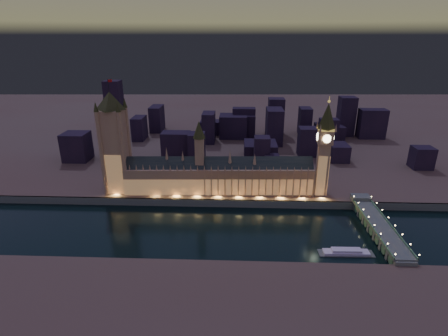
{
  "coord_description": "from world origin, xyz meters",
  "views": [
    {
      "loc": [
        18.48,
        -284.62,
        167.95
      ],
      "look_at": [
        5.0,
        55.0,
        38.0
      ],
      "focal_mm": 28.0,
      "sensor_mm": 36.0,
      "label": 1
    }
  ],
  "objects_px": {
    "westminster_bridge": "(377,226)",
    "river_boat": "(346,252)",
    "elizabeth_tower": "(325,142)",
    "palace_of_westminster": "(218,176)",
    "victoria_tower": "(114,138)"
  },
  "relations": [
    {
      "from": "victoria_tower",
      "to": "elizabeth_tower",
      "type": "distance_m",
      "value": 218.0
    },
    {
      "from": "elizabeth_tower",
      "to": "river_boat",
      "type": "distance_m",
      "value": 119.32
    },
    {
      "from": "palace_of_westminster",
      "to": "elizabeth_tower",
      "type": "bearing_deg",
      "value": 0.1
    },
    {
      "from": "westminster_bridge",
      "to": "river_boat",
      "type": "distance_m",
      "value": 51.48
    },
    {
      "from": "palace_of_westminster",
      "to": "elizabeth_tower",
      "type": "height_order",
      "value": "elizabeth_tower"
    },
    {
      "from": "palace_of_westminster",
      "to": "elizabeth_tower",
      "type": "distance_m",
      "value": 116.77
    },
    {
      "from": "river_boat",
      "to": "palace_of_westminster",
      "type": "bearing_deg",
      "value": 137.84
    },
    {
      "from": "palace_of_westminster",
      "to": "victoria_tower",
      "type": "bearing_deg",
      "value": 179.9
    },
    {
      "from": "victoria_tower",
      "to": "westminster_bridge",
      "type": "xyz_separation_m",
      "value": [
        256.23,
        -65.37,
        -61.04
      ]
    },
    {
      "from": "victoria_tower",
      "to": "river_boat",
      "type": "relative_size",
      "value": 2.64
    },
    {
      "from": "elizabeth_tower",
      "to": "westminster_bridge",
      "type": "distance_m",
      "value": 96.49
    },
    {
      "from": "westminster_bridge",
      "to": "river_boat",
      "type": "bearing_deg",
      "value": -136.67
    },
    {
      "from": "westminster_bridge",
      "to": "river_boat",
      "type": "relative_size",
      "value": 2.51
    },
    {
      "from": "victoria_tower",
      "to": "elizabeth_tower",
      "type": "bearing_deg",
      "value": -0.0
    },
    {
      "from": "palace_of_westminster",
      "to": "westminster_bridge",
      "type": "height_order",
      "value": "palace_of_westminster"
    }
  ]
}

